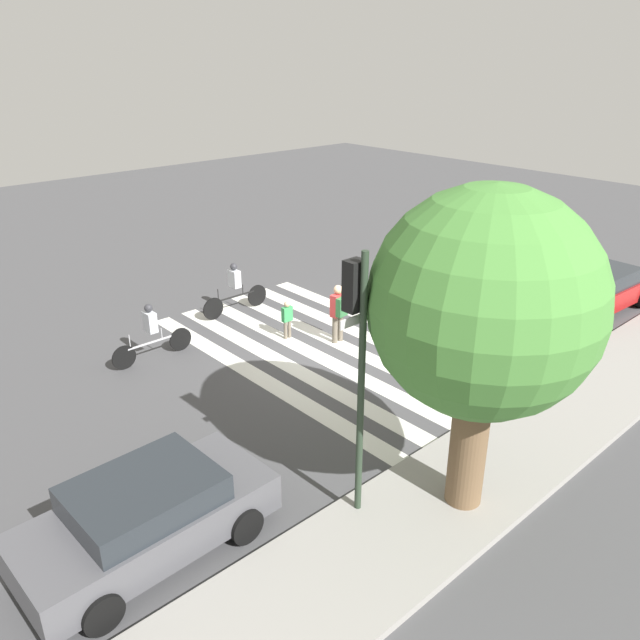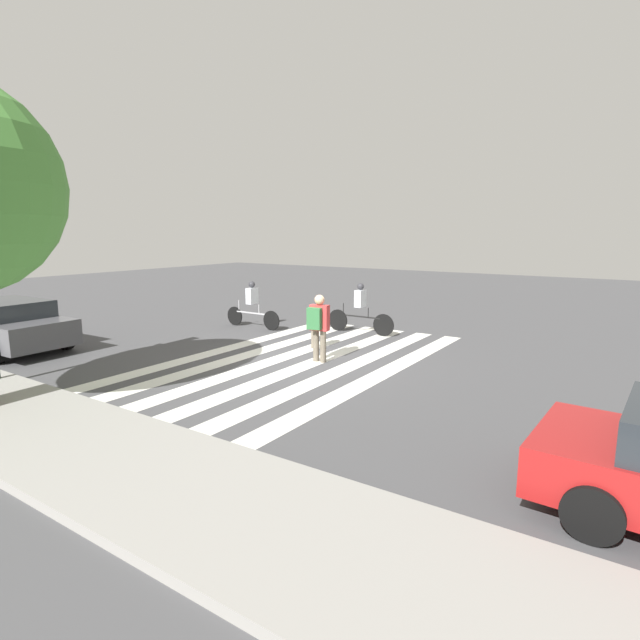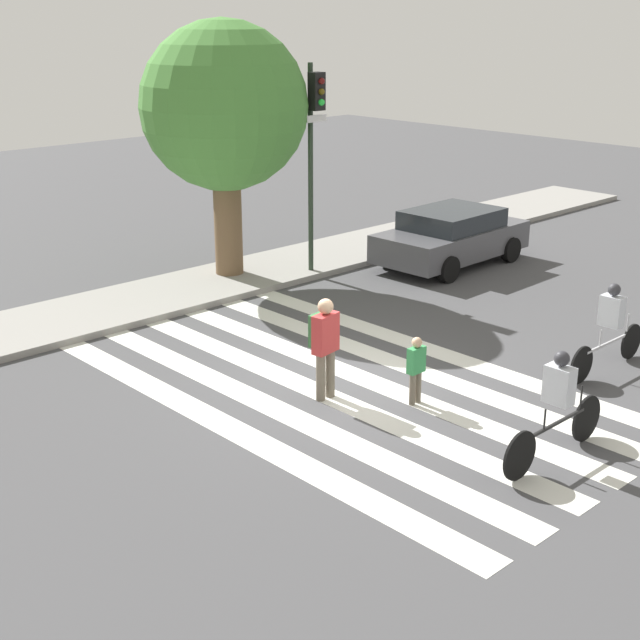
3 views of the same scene
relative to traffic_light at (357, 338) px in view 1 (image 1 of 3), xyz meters
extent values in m
plane|color=#444447|center=(-4.18, -5.25, -3.48)|extent=(60.00, 60.00, 0.00)
cube|color=gray|center=(-4.18, 1.00, -3.41)|extent=(36.00, 2.50, 0.14)
cube|color=silver|center=(-6.59, -5.25, -3.47)|extent=(0.53, 10.00, 0.01)
cube|color=silver|center=(-5.63, -5.25, -3.47)|extent=(0.53, 10.00, 0.01)
cube|color=silver|center=(-4.66, -5.25, -3.47)|extent=(0.53, 10.00, 0.01)
cube|color=silver|center=(-3.70, -5.25, -3.47)|extent=(0.53, 10.00, 0.01)
cube|color=silver|center=(-2.73, -5.25, -3.47)|extent=(0.53, 10.00, 0.01)
cube|color=silver|center=(-1.77, -5.25, -3.47)|extent=(0.53, 10.00, 0.01)
cylinder|color=#283828|center=(0.00, 0.12, -0.99)|extent=(0.12, 0.12, 4.98)
cube|color=black|center=(0.00, -0.09, 0.88)|extent=(0.32, 0.26, 0.84)
cube|color=silver|center=(0.00, -0.09, 0.28)|extent=(0.60, 0.02, 0.16)
sphere|color=#590F0F|center=(0.00, -0.25, 1.11)|extent=(0.15, 0.15, 0.15)
sphere|color=#59470F|center=(0.00, -0.25, 0.88)|extent=(0.15, 0.15, 0.15)
sphere|color=#26D83F|center=(0.00, -0.25, 0.65)|extent=(0.15, 0.15, 0.15)
cylinder|color=brown|center=(-1.60, 1.26, -2.17)|extent=(0.66, 0.66, 2.62)
sphere|color=#478438|center=(-1.60, 1.26, 0.57)|extent=(3.81, 3.81, 3.81)
cylinder|color=#6B6051|center=(-4.86, -5.39, -3.07)|extent=(0.15, 0.15, 0.82)
cylinder|color=#6B6051|center=(-4.64, -5.39, -3.07)|extent=(0.15, 0.15, 0.82)
cube|color=#B73333|center=(-4.75, -5.39, -2.33)|extent=(0.51, 0.29, 0.65)
sphere|color=tan|center=(-4.75, -5.39, -1.88)|extent=(0.26, 0.26, 0.26)
cube|color=#2D6638|center=(-4.72, -5.20, -2.33)|extent=(0.38, 0.22, 0.55)
cylinder|color=#6B6051|center=(-3.90, -6.54, -3.20)|extent=(0.10, 0.10, 0.55)
cylinder|color=#6B6051|center=(-3.76, -6.54, -3.20)|extent=(0.10, 0.10, 0.55)
cube|color=#338C4C|center=(-3.83, -6.54, -2.71)|extent=(0.32, 0.14, 0.43)
sphere|color=tan|center=(-3.83, -6.54, -2.41)|extent=(0.17, 0.17, 0.17)
cylinder|color=black|center=(-2.99, -9.15, -3.12)|extent=(0.72, 0.04, 0.72)
cylinder|color=black|center=(-4.69, -9.16, -3.12)|extent=(0.72, 0.04, 0.72)
cube|color=black|center=(-3.84, -9.15, -2.92)|extent=(1.44, 0.04, 0.04)
cylinder|color=black|center=(-4.14, -9.15, -2.76)|extent=(0.03, 0.03, 0.32)
cylinder|color=black|center=(-3.20, -9.15, -2.72)|extent=(0.03, 0.03, 0.40)
cube|color=silver|center=(-3.84, -9.15, -2.33)|extent=(0.24, 0.40, 0.55)
sphere|color=#333338|center=(-3.84, -9.15, -1.93)|extent=(0.22, 0.22, 0.22)
cylinder|color=black|center=(0.57, -7.93, -3.14)|extent=(0.67, 0.04, 0.67)
cylinder|color=black|center=(-1.11, -7.93, -3.14)|extent=(0.67, 0.04, 0.67)
cube|color=#B2B2B7|center=(-0.27, -7.93, -2.96)|extent=(1.43, 0.04, 0.04)
cylinder|color=#B2B2B7|center=(-0.56, -7.93, -2.80)|extent=(0.03, 0.03, 0.32)
cylinder|color=#B2B2B7|center=(0.36, -7.93, -2.76)|extent=(0.03, 0.03, 0.40)
cube|color=silver|center=(-0.27, -7.93, -2.37)|extent=(0.24, 0.40, 0.55)
sphere|color=#333338|center=(-0.27, -7.93, -1.97)|extent=(0.22, 0.22, 0.22)
cube|color=maroon|center=(-12.69, -1.62, -2.91)|extent=(4.22, 2.11, 0.62)
cube|color=#23282D|center=(-12.69, -1.62, -2.35)|extent=(2.35, 1.87, 0.50)
cylinder|color=black|center=(-11.36, -0.75, -3.16)|extent=(0.65, 0.23, 0.64)
cylinder|color=black|center=(-11.45, -2.62, -3.16)|extent=(0.65, 0.23, 0.64)
cylinder|color=black|center=(-14.01, -2.50, -3.16)|extent=(0.65, 0.23, 0.64)
cube|color=#4C4C51|center=(3.23, -1.57, -2.87)|extent=(4.24, 2.03, 0.69)
cube|color=#23282D|center=(3.23, -1.57, -2.30)|extent=(2.35, 1.82, 0.46)
cylinder|color=black|center=(4.50, -0.59, -3.16)|extent=(0.65, 0.22, 0.64)
cylinder|color=black|center=(4.55, -2.46, -3.16)|extent=(0.65, 0.22, 0.64)
cylinder|color=black|center=(1.91, -0.67, -3.16)|extent=(0.65, 0.22, 0.64)
cylinder|color=black|center=(1.96, -2.54, -3.16)|extent=(0.65, 0.22, 0.64)
camera|label=1|loc=(6.55, 6.35, 4.27)|focal=35.00mm
camera|label=2|loc=(-11.64, 4.93, -0.19)|focal=28.00mm
camera|label=3|loc=(-14.05, -15.18, 2.58)|focal=50.00mm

